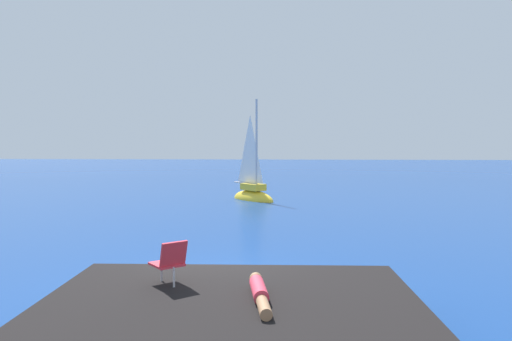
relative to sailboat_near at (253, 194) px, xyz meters
The scene contains 7 objects.
ground_plane 15.96m from the sailboat_near, 89.06° to the right, with size 160.00×160.00×0.00m, color navy.
shore_ledge 19.18m from the sailboat_near, 87.24° to the right, with size 6.02×4.02×0.71m, color black.
boulder_seaward 16.72m from the sailboat_near, 86.06° to the right, with size 1.00×0.80×0.55m, color black.
boulder_inland 17.45m from the sailboat_near, 88.93° to the right, with size 1.44×1.15×0.79m, color black.
sailboat_near is the anchor object (origin of this frame).
person_sunbather 19.38m from the sailboat_near, 85.91° to the right, with size 0.45×1.75×0.25m.
beach_chair 18.67m from the sailboat_near, 90.67° to the right, with size 0.75×0.76×0.80m.
Camera 1 is at (1.52, -10.97, 3.20)m, focal length 34.28 mm.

